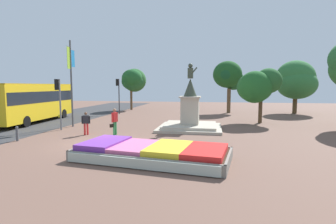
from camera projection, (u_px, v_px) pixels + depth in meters
The scene contains 14 objects.
ground_plane at pixel (98, 143), 15.04m from camera, with size 79.21×79.21×0.00m, color brown.
flower_planter at pixel (151, 153), 11.67m from camera, with size 7.21×4.05×0.70m.
statue_monument at pixel (190, 117), 19.94m from camera, with size 4.70×4.70×4.96m.
traffic_light_mid_block at pixel (59, 95), 19.34m from camera, with size 0.42×0.31×3.78m.
traffic_light_far_corner at pixel (118, 90), 30.66m from camera, with size 0.41×0.30×4.09m.
banner_pole at pixel (71, 79), 20.86m from camera, with size 0.14×1.24×6.86m.
city_bus at pixel (32, 100), 23.53m from camera, with size 3.18×10.13×3.47m.
pedestrian_with_handbag at pixel (115, 120), 17.45m from camera, with size 0.39×0.70×1.78m.
pedestrian_near_planter at pixel (86, 122), 17.55m from camera, with size 0.54×0.34×1.54m.
kerb_bollard_mid_b at pixel (17, 133), 15.59m from camera, with size 0.16×0.16×0.90m.
park_tree_far_left at pixel (133, 80), 35.63m from camera, with size 3.28×3.72×5.62m.
park_tree_behind_statue at pixel (296, 81), 31.15m from camera, with size 4.55×5.25×6.31m.
park_tree_far_right at pixel (257, 86), 23.05m from camera, with size 3.83×3.83×4.83m.
park_tree_mid_canopy at pixel (229, 76), 31.77m from camera, with size 3.86×3.37×6.28m.
Camera 1 is at (6.45, -13.91, 3.29)m, focal length 28.00 mm.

